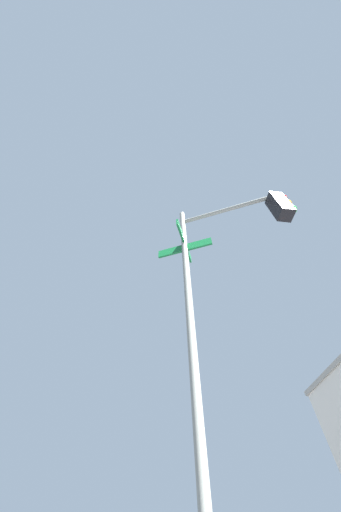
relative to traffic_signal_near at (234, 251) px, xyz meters
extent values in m
cylinder|color=slate|center=(-0.37, -0.80, -1.30)|extent=(0.12, 0.12, 6.43)
cylinder|color=slate|center=(0.05, 0.12, 1.51)|extent=(0.92, 1.88, 0.09)
cube|color=black|center=(0.48, 1.04, 1.06)|extent=(0.28, 0.28, 0.80)
sphere|color=red|center=(0.54, 1.18, 1.31)|extent=(0.18, 0.18, 0.18)
sphere|color=orange|center=(0.54, 1.18, 1.06)|extent=(0.18, 0.18, 0.18)
sphere|color=green|center=(0.54, 1.18, 0.81)|extent=(0.18, 0.18, 0.18)
cube|color=#0F5128|center=(-0.37, -0.80, 0.49)|extent=(0.49, 1.02, 0.20)
cube|color=#0F5128|center=(-0.37, -0.80, 0.71)|extent=(0.93, 0.45, 0.20)
camera|label=1|loc=(2.48, -1.41, -3.55)|focal=17.45mm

